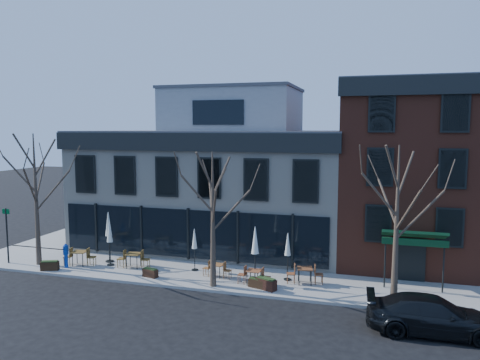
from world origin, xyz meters
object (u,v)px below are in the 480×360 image
(call_box, at_px, (66,255))
(umbrella_0, at_px, (109,227))
(parked_sedan, at_px, (433,315))
(cafe_set_0, at_px, (80,256))

(call_box, xyz_separation_m, umbrella_0, (1.80, 1.78, 1.43))
(parked_sedan, bearing_deg, umbrella_0, 72.35)
(umbrella_0, bearing_deg, call_box, -135.30)
(umbrella_0, bearing_deg, cafe_set_0, -138.84)
(call_box, relative_size, cafe_set_0, 0.71)
(parked_sedan, distance_m, cafe_set_0, 19.79)
(parked_sedan, distance_m, call_box, 20.17)
(parked_sedan, distance_m, umbrella_0, 18.84)
(parked_sedan, bearing_deg, cafe_set_0, 76.55)
(umbrella_0, bearing_deg, parked_sedan, -15.08)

